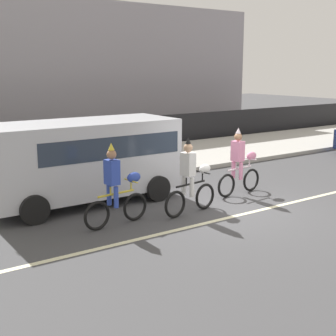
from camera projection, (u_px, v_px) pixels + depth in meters
The scene contains 9 objects.
ground_plane at pixel (231, 209), 11.94m from camera, with size 80.00×80.00×0.00m, color #424244.
road_centre_line at pixel (244, 214), 11.54m from camera, with size 36.00×0.14×0.01m, color beige.
sidewalk_curb at pixel (111, 164), 17.15m from camera, with size 60.00×5.00×0.15m, color #ADAAA3.
fence_line at pixel (77, 138), 19.35m from camera, with size 40.00×0.08×1.40m, color black.
building_backdrop at pixel (3, 69), 25.45m from camera, with size 28.00×8.00×6.97m, color #99939E.
parade_cyclist_cobalt at pixel (117, 190), 10.56m from camera, with size 1.72×0.50×1.92m.
parade_cyclist_zebra at pixel (191, 180), 11.43m from camera, with size 1.71×0.52×1.92m.
parade_cyclist_pink at pixel (240, 165), 13.19m from camera, with size 1.72×0.50×1.92m.
parked_van_silver at pixel (85, 155), 12.32m from camera, with size 5.00×2.22×2.18m.
Camera 1 is at (-7.85, -8.50, 3.53)m, focal length 50.00 mm.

